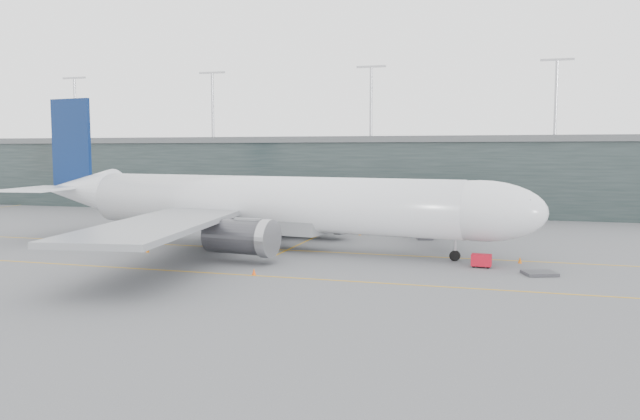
# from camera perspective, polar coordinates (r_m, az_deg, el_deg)

# --- Properties ---
(ground) EXTENTS (320.00, 320.00, 0.00)m
(ground) POSITION_cam_1_polar(r_m,az_deg,el_deg) (83.54, -5.38, -3.11)
(ground) COLOR #545458
(ground) RESTS_ON ground
(taxiline_a) EXTENTS (160.00, 0.25, 0.02)m
(taxiline_a) POSITION_cam_1_polar(r_m,az_deg,el_deg) (79.87, -6.43, -3.51)
(taxiline_a) COLOR #CA9113
(taxiline_a) RESTS_ON ground
(taxiline_b) EXTENTS (160.00, 0.25, 0.02)m
(taxiline_b) POSITION_cam_1_polar(r_m,az_deg,el_deg) (65.61, -11.82, -5.54)
(taxiline_b) COLOR #CA9113
(taxiline_b) RESTS_ON ground
(taxiline_lead_main) EXTENTS (0.25, 60.00, 0.02)m
(taxiline_lead_main) POSITION_cam_1_polar(r_m,az_deg,el_deg) (100.86, 1.44, -1.61)
(taxiline_lead_main) COLOR #CA9113
(taxiline_lead_main) RESTS_ON ground
(terminal) EXTENTS (240.00, 36.00, 29.00)m
(terminal) POSITION_cam_1_polar(r_m,az_deg,el_deg) (138.30, 3.43, 3.45)
(terminal) COLOR #1C2726
(terminal) RESTS_ON ground
(main_aircraft) EXTENTS (71.23, 66.38, 19.98)m
(main_aircraft) POSITION_cam_1_polar(r_m,az_deg,el_deg) (79.87, -5.19, 0.55)
(main_aircraft) COLOR silver
(main_aircraft) RESTS_ON ground
(jet_bridge) EXTENTS (16.94, 44.33, 6.94)m
(jet_bridge) POSITION_cam_1_polar(r_m,az_deg,el_deg) (102.22, 9.11, 1.34)
(jet_bridge) COLOR #2B2A2F
(jet_bridge) RESTS_ON ground
(gse_cart) EXTENTS (2.16, 1.46, 1.42)m
(gse_cart) POSITION_cam_1_polar(r_m,az_deg,el_deg) (68.62, 14.54, -4.46)
(gse_cart) COLOR #B60D1F
(gse_cart) RESTS_ON ground
(baggage_dolly) EXTENTS (3.73, 3.37, 0.31)m
(baggage_dolly) POSITION_cam_1_polar(r_m,az_deg,el_deg) (66.29, 19.43, -5.47)
(baggage_dolly) COLOR #333337
(baggage_dolly) RESTS_ON ground
(uld_a) EXTENTS (2.63, 2.36, 1.99)m
(uld_a) POSITION_cam_1_polar(r_m,az_deg,el_deg) (93.59, -6.02, -1.55)
(uld_a) COLOR #3A393F
(uld_a) RESTS_ON ground
(uld_b) EXTENTS (2.50, 2.15, 2.02)m
(uld_b) POSITION_cam_1_polar(r_m,az_deg,el_deg) (93.69, -4.27, -1.52)
(uld_b) COLOR #3A393F
(uld_b) RESTS_ON ground
(uld_c) EXTENTS (2.52, 2.26, 1.90)m
(uld_c) POSITION_cam_1_polar(r_m,az_deg,el_deg) (92.95, -2.31, -1.60)
(uld_c) COLOR #3A393F
(uld_c) RESTS_ON ground
(cone_nose) EXTENTS (0.45, 0.45, 0.72)m
(cone_nose) POSITION_cam_1_polar(r_m,az_deg,el_deg) (72.43, 17.81, -4.38)
(cone_nose) COLOR orange
(cone_nose) RESTS_ON ground
(cone_wing_stbd) EXTENTS (0.43, 0.43, 0.69)m
(cone_wing_stbd) POSITION_cam_1_polar(r_m,az_deg,el_deg) (62.80, -6.06, -5.64)
(cone_wing_stbd) COLOR #ED4D0D
(cone_wing_stbd) RESTS_ON ground
(cone_wing_port) EXTENTS (0.40, 0.40, 0.64)m
(cone_wing_port) POSITION_cam_1_polar(r_m,az_deg,el_deg) (91.89, 3.68, -2.12)
(cone_wing_port) COLOR orange
(cone_wing_port) RESTS_ON ground
(cone_tail) EXTENTS (0.42, 0.42, 0.66)m
(cone_tail) POSITION_cam_1_polar(r_m,az_deg,el_deg) (79.11, -15.48, -3.52)
(cone_tail) COLOR orange
(cone_tail) RESTS_ON ground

